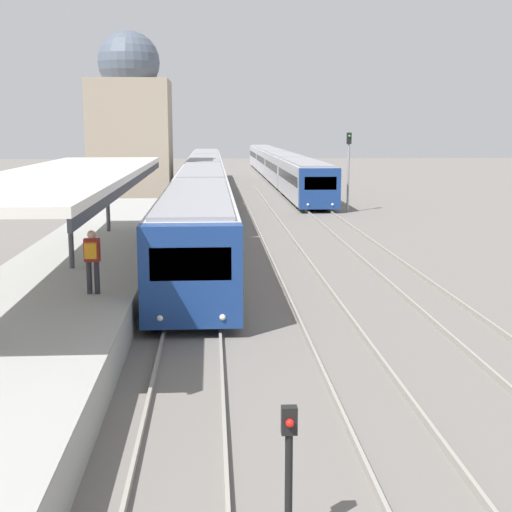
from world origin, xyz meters
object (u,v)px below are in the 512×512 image
person_on_platform (92,257)px  signal_post_near (289,458)px  signal_mast_far (349,162)px  train_far (278,164)px  train_near (204,182)px

person_on_platform → signal_post_near: person_on_platform is taller
person_on_platform → signal_mast_far: bearing=65.8°
person_on_platform → signal_mast_far: size_ratio=0.34×
signal_post_near → signal_mast_far: signal_mast_far is taller
signal_post_near → signal_mast_far: 36.66m
person_on_platform → train_far: 54.56m
person_on_platform → train_far: bearing=79.7°
train_far → signal_post_near: (-5.72, -63.62, -0.49)m
person_on_platform → train_near: size_ratio=0.03×
person_on_platform → train_far: (9.76, 53.68, -0.34)m
train_near → train_far: 25.16m
train_near → train_far: size_ratio=1.07×
signal_mast_far → train_near: bearing=157.7°
train_far → signal_mast_far: (1.85, -27.81, 1.50)m
train_far → signal_post_near: size_ratio=31.53×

